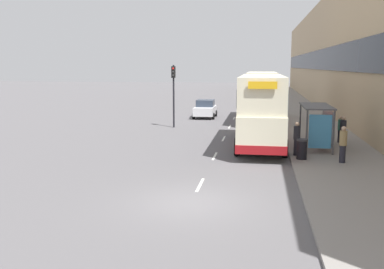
% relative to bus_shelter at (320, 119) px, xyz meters
% --- Properties ---
extents(ground_plane, '(220.00, 220.00, 0.00)m').
position_rel_bus_shelter_xyz_m(ground_plane, '(-5.77, -10.43, -1.88)').
color(ground_plane, '#5B595B').
extents(pavement, '(5.00, 93.00, 0.14)m').
position_rel_bus_shelter_xyz_m(pavement, '(0.73, 28.07, -1.81)').
color(pavement, gray).
rests_on(pavement, ground_plane).
extents(terrace_facade, '(3.10, 93.00, 12.35)m').
position_rel_bus_shelter_xyz_m(terrace_facade, '(4.72, 28.07, 4.29)').
color(terrace_facade, tan).
rests_on(terrace_facade, ground_plane).
extents(lane_mark_0, '(0.12, 2.00, 0.01)m').
position_rel_bus_shelter_xyz_m(lane_mark_0, '(-5.77, -8.10, -1.87)').
color(lane_mark_0, silver).
rests_on(lane_mark_0, ground_plane).
extents(lane_mark_1, '(0.12, 2.00, 0.01)m').
position_rel_bus_shelter_xyz_m(lane_mark_1, '(-5.77, -2.35, -1.87)').
color(lane_mark_1, silver).
rests_on(lane_mark_1, ground_plane).
extents(lane_mark_2, '(0.12, 2.00, 0.01)m').
position_rel_bus_shelter_xyz_m(lane_mark_2, '(-5.77, 3.41, -1.87)').
color(lane_mark_2, silver).
rests_on(lane_mark_2, ground_plane).
extents(lane_mark_3, '(0.12, 2.00, 0.01)m').
position_rel_bus_shelter_xyz_m(lane_mark_3, '(-5.77, 9.16, -1.87)').
color(lane_mark_3, silver).
rests_on(lane_mark_3, ground_plane).
extents(lane_mark_4, '(0.12, 2.00, 0.01)m').
position_rel_bus_shelter_xyz_m(lane_mark_4, '(-5.77, 14.91, -1.87)').
color(lane_mark_4, silver).
rests_on(lane_mark_4, ground_plane).
extents(lane_mark_5, '(0.12, 2.00, 0.01)m').
position_rel_bus_shelter_xyz_m(lane_mark_5, '(-5.77, 20.67, -1.87)').
color(lane_mark_5, silver).
rests_on(lane_mark_5, ground_plane).
extents(lane_mark_6, '(0.12, 2.00, 0.01)m').
position_rel_bus_shelter_xyz_m(lane_mark_6, '(-5.77, 26.42, -1.87)').
color(lane_mark_6, silver).
rests_on(lane_mark_6, ground_plane).
extents(lane_mark_7, '(0.12, 2.00, 0.01)m').
position_rel_bus_shelter_xyz_m(lane_mark_7, '(-5.77, 32.18, -1.87)').
color(lane_mark_7, silver).
rests_on(lane_mark_7, ground_plane).
extents(lane_mark_8, '(0.12, 2.00, 0.01)m').
position_rel_bus_shelter_xyz_m(lane_mark_8, '(-5.77, 37.93, -1.87)').
color(lane_mark_8, silver).
rests_on(lane_mark_8, ground_plane).
extents(bus_shelter, '(1.60, 4.20, 2.48)m').
position_rel_bus_shelter_xyz_m(bus_shelter, '(0.00, 0.00, 0.00)').
color(bus_shelter, '#4C4C51').
rests_on(bus_shelter, ground_plane).
extents(double_decker_bus_near, '(2.85, 10.17, 4.30)m').
position_rel_bus_shelter_xyz_m(double_decker_bus_near, '(-3.30, 1.10, 0.41)').
color(double_decker_bus_near, beige).
rests_on(double_decker_bus_near, ground_plane).
extents(double_decker_bus_ahead, '(2.85, 10.76, 4.30)m').
position_rel_bus_shelter_xyz_m(double_decker_bus_ahead, '(-3.29, 13.49, 0.41)').
color(double_decker_bus_ahead, beige).
rests_on(double_decker_bus_ahead, ground_plane).
extents(car_0, '(2.01, 3.83, 1.69)m').
position_rel_bus_shelter_xyz_m(car_0, '(-8.51, 14.96, -1.04)').
color(car_0, silver).
rests_on(car_0, ground_plane).
extents(car_1, '(2.05, 3.81, 1.76)m').
position_rel_bus_shelter_xyz_m(car_1, '(-3.18, 32.99, -1.01)').
color(car_1, black).
rests_on(car_1, ground_plane).
extents(pedestrian_at_shelter, '(0.36, 0.36, 1.80)m').
position_rel_bus_shelter_xyz_m(pedestrian_at_shelter, '(-1.42, -2.04, -0.81)').
color(pedestrian_at_shelter, '#23232D').
rests_on(pedestrian_at_shelter, ground_plane).
extents(pedestrian_1, '(0.35, 0.35, 1.79)m').
position_rel_bus_shelter_xyz_m(pedestrian_1, '(0.65, 2.77, -0.82)').
color(pedestrian_1, '#23232D').
rests_on(pedestrian_1, ground_plane).
extents(pedestrian_2, '(0.33, 0.33, 1.66)m').
position_rel_bus_shelter_xyz_m(pedestrian_2, '(1.58, 2.33, -0.89)').
color(pedestrian_2, '#23232D').
rests_on(pedestrian_2, ground_plane).
extents(pedestrian_3, '(0.36, 0.36, 1.81)m').
position_rel_bus_shelter_xyz_m(pedestrian_3, '(1.46, 0.85, -0.81)').
color(pedestrian_3, '#23232D').
rests_on(pedestrian_3, ground_plane).
extents(pedestrian_4, '(0.36, 0.36, 1.82)m').
position_rel_bus_shelter_xyz_m(pedestrian_4, '(0.68, -3.51, -0.80)').
color(pedestrian_4, '#23232D').
rests_on(pedestrian_4, ground_plane).
extents(litter_bin, '(0.55, 0.55, 1.05)m').
position_rel_bus_shelter_xyz_m(litter_bin, '(-1.22, -2.99, -1.21)').
color(litter_bin, black).
rests_on(litter_bin, ground_plane).
extents(traffic_light_far_kerb, '(0.30, 0.32, 4.94)m').
position_rel_bus_shelter_xyz_m(traffic_light_far_kerb, '(-10.17, 8.12, 1.44)').
color(traffic_light_far_kerb, black).
rests_on(traffic_light_far_kerb, ground_plane).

